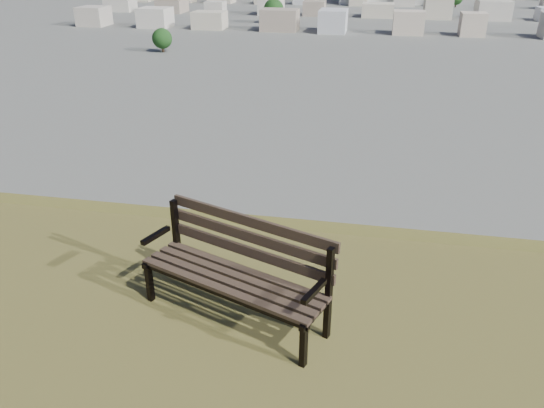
# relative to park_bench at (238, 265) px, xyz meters

# --- Properties ---
(park_bench) EXTENTS (1.97, 1.24, 0.99)m
(park_bench) POSITION_rel_park_bench_xyz_m (0.00, 0.00, 0.00)
(park_bench) COLOR #3D3023
(park_bench) RESTS_ON hilltop_mesa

